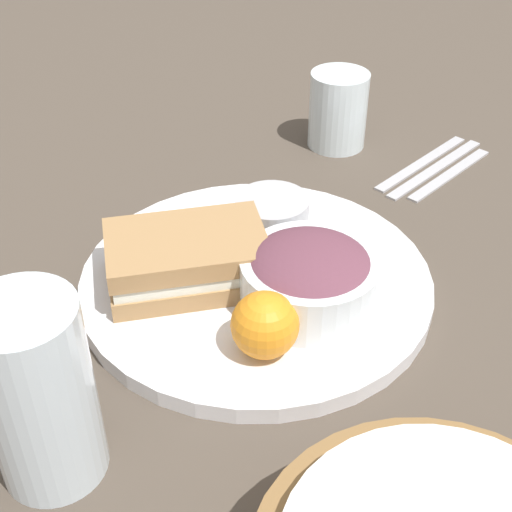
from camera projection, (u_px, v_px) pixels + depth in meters
The scene contains 11 objects.
ground_plane at pixel (256, 288), 0.62m from camera, with size 4.00×4.00×0.00m, color #4C4238.
plate at pixel (256, 282), 0.61m from camera, with size 0.30×0.30×0.02m, color silver.
sandwich at pixel (187, 259), 0.59m from camera, with size 0.14×0.09×0.04m.
salad_bowl at pixel (309, 275), 0.56m from camera, with size 0.11×0.11×0.05m.
dressing_cup at pixel (272, 217), 0.65m from camera, with size 0.07×0.07×0.04m, color #B7B7BC.
orange_wedge at pixel (265, 325), 0.52m from camera, with size 0.05×0.05×0.05m, color orange.
drink_glass at pixel (39, 394), 0.43m from camera, with size 0.07×0.07×0.14m, color silver.
fork at pixel (422, 162), 0.79m from camera, with size 0.16×0.01×0.01m, color #B2B2B7.
knife at pixel (436, 168), 0.78m from camera, with size 0.17×0.01×0.01m, color #B2B2B7.
spoon at pixel (450, 174), 0.77m from camera, with size 0.14×0.01×0.01m, color #B2B2B7.
water_glass at pixel (338, 110), 0.80m from camera, with size 0.07×0.07×0.09m, color silver.
Camera 1 is at (0.14, 0.46, 0.39)m, focal length 50.00 mm.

